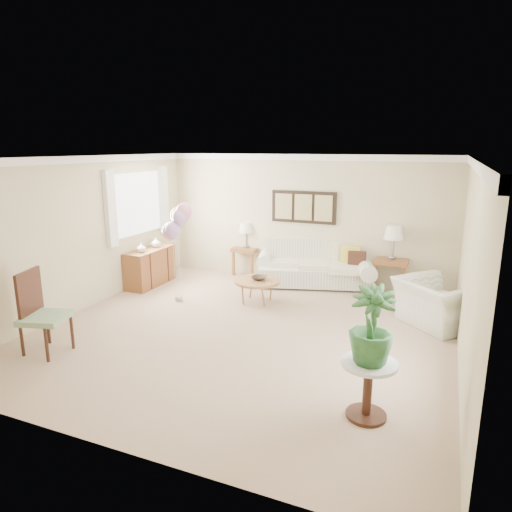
# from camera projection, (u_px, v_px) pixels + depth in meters

# --- Properties ---
(ground_plane) EXTENTS (6.00, 6.00, 0.00)m
(ground_plane) POSITION_uv_depth(u_px,v_px,m) (244.00, 332.00, 6.95)
(ground_plane) COLOR tan
(room_shell) EXTENTS (6.04, 6.04, 2.60)m
(room_shell) POSITION_uv_depth(u_px,v_px,m) (239.00, 225.00, 6.70)
(room_shell) COLOR beige
(room_shell) RESTS_ON ground
(wall_art_triptych) EXTENTS (1.35, 0.06, 0.65)m
(wall_art_triptych) POSITION_uv_depth(u_px,v_px,m) (303.00, 207.00, 9.25)
(wall_art_triptych) COLOR black
(wall_art_triptych) RESTS_ON ground
(sofa) EXTENTS (2.65, 1.47, 0.89)m
(sofa) POSITION_uv_depth(u_px,v_px,m) (315.00, 268.00, 9.27)
(sofa) COLOR white
(sofa) RESTS_ON ground
(end_table_left) EXTENTS (0.55, 0.50, 0.60)m
(end_table_left) POSITION_uv_depth(u_px,v_px,m) (246.00, 251.00, 10.00)
(end_table_left) COLOR brown
(end_table_left) RESTS_ON ground
(end_table_right) EXTENTS (0.61, 0.56, 0.67)m
(end_table_right) POSITION_uv_depth(u_px,v_px,m) (392.00, 264.00, 8.70)
(end_table_right) COLOR brown
(end_table_right) RESTS_ON ground
(lamp_left) EXTENTS (0.31, 0.31, 0.54)m
(lamp_left) POSITION_uv_depth(u_px,v_px,m) (246.00, 228.00, 9.88)
(lamp_left) COLOR gray
(lamp_left) RESTS_ON end_table_left
(lamp_right) EXTENTS (0.36, 0.36, 0.64)m
(lamp_right) POSITION_uv_depth(u_px,v_px,m) (394.00, 234.00, 8.56)
(lamp_right) COLOR gray
(lamp_right) RESTS_ON end_table_right
(coffee_table) EXTENTS (0.83, 0.83, 0.42)m
(coffee_table) POSITION_uv_depth(u_px,v_px,m) (257.00, 282.00, 8.18)
(coffee_table) COLOR #A76C43
(coffee_table) RESTS_ON ground
(decor_bowl) EXTENTS (0.29, 0.29, 0.06)m
(decor_bowl) POSITION_uv_depth(u_px,v_px,m) (259.00, 278.00, 8.18)
(decor_bowl) COLOR #322721
(decor_bowl) RESTS_ON coffee_table
(armchair) EXTENTS (1.49, 1.48, 0.73)m
(armchair) POSITION_uv_depth(u_px,v_px,m) (437.00, 303.00, 7.11)
(armchair) COLOR white
(armchair) RESTS_ON ground
(side_table) EXTENTS (0.58, 0.58, 0.63)m
(side_table) POSITION_uv_depth(u_px,v_px,m) (368.00, 376.00, 4.66)
(side_table) COLOR silver
(side_table) RESTS_ON ground
(potted_plant) EXTENTS (0.53, 0.53, 0.80)m
(potted_plant) POSITION_uv_depth(u_px,v_px,m) (372.00, 326.00, 4.51)
(potted_plant) COLOR #1D491D
(potted_plant) RESTS_ON side_table
(accent_chair) EXTENTS (0.69, 0.69, 1.13)m
(accent_chair) POSITION_uv_depth(u_px,v_px,m) (40.00, 311.00, 6.16)
(accent_chair) COLOR gray
(accent_chair) RESTS_ON ground
(credenza) EXTENTS (0.46, 1.20, 0.74)m
(credenza) POSITION_uv_depth(u_px,v_px,m) (150.00, 267.00, 9.25)
(credenza) COLOR brown
(credenza) RESTS_ON ground
(vase_white) EXTENTS (0.23, 0.23, 0.19)m
(vase_white) POSITION_uv_depth(u_px,v_px,m) (141.00, 247.00, 8.88)
(vase_white) COLOR silver
(vase_white) RESTS_ON credenza
(vase_sage) EXTENTS (0.24, 0.24, 0.20)m
(vase_sage) POSITION_uv_depth(u_px,v_px,m) (156.00, 242.00, 9.32)
(vase_sage) COLOR beige
(vase_sage) RESTS_ON credenza
(balloon_cluster) EXTENTS (0.52, 0.49, 1.81)m
(balloon_cluster) POSITION_uv_depth(u_px,v_px,m) (177.00, 222.00, 7.99)
(balloon_cluster) COLOR gray
(balloon_cluster) RESTS_ON ground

